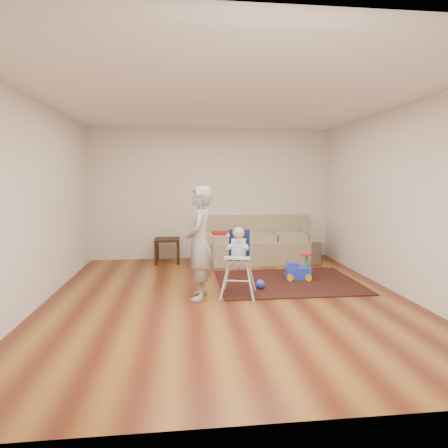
{
  "coord_description": "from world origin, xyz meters",
  "views": [
    {
      "loc": [
        -0.61,
        -5.07,
        1.66
      ],
      "look_at": [
        0.0,
        0.4,
        1.0
      ],
      "focal_mm": 30.0,
      "sensor_mm": 36.0,
      "label": 1
    }
  ],
  "objects": [
    {
      "name": "ground",
      "position": [
        0.0,
        0.0,
        0.0
      ],
      "size": [
        5.5,
        5.5,
        0.0
      ],
      "primitive_type": "plane",
      "color": "#521F10",
      "rests_on": "ground"
    },
    {
      "name": "room_envelope",
      "position": [
        0.0,
        0.53,
        1.88
      ],
      "size": [
        5.04,
        5.52,
        2.72
      ],
      "color": "silver",
      "rests_on": "ground"
    },
    {
      "name": "sofa",
      "position": [
        0.89,
        2.3,
        0.45
      ],
      "size": [
        2.39,
        1.05,
        0.91
      ],
      "rotation": [
        0.0,
        0.0,
        0.04
      ],
      "color": "gray",
      "rests_on": "ground"
    },
    {
      "name": "side_table",
      "position": [
        -0.92,
        2.37,
        0.24
      ],
      "size": [
        0.49,
        0.49,
        0.49
      ],
      "primitive_type": null,
      "color": "black",
      "rests_on": "ground"
    },
    {
      "name": "area_rug",
      "position": [
        1.07,
        0.68,
        0.01
      ],
      "size": [
        2.23,
        1.67,
        0.02
      ],
      "primitive_type": "cube",
      "rotation": [
        0.0,
        0.0,
        0.0
      ],
      "color": "black",
      "rests_on": "ground"
    },
    {
      "name": "ride_on_toy",
      "position": [
        1.28,
        0.81,
        0.23
      ],
      "size": [
        0.43,
        0.33,
        0.43
      ],
      "primitive_type": null,
      "rotation": [
        0.0,
        0.0,
        -0.14
      ],
      "color": "blue",
      "rests_on": "area_rug"
    },
    {
      "name": "toy_ball",
      "position": [
        0.55,
        0.33,
        0.09
      ],
      "size": [
        0.14,
        0.14,
        0.14
      ],
      "primitive_type": "sphere",
      "color": "blue",
      "rests_on": "area_rug"
    },
    {
      "name": "high_chair",
      "position": [
        0.17,
        0.08,
        0.48
      ],
      "size": [
        0.56,
        0.56,
        1.0
      ],
      "rotation": [
        0.0,
        0.0,
        -0.24
      ],
      "color": "silver",
      "rests_on": "ground"
    },
    {
      "name": "adult",
      "position": [
        -0.38,
        0.03,
        0.78
      ],
      "size": [
        0.45,
        0.62,
        1.57
      ],
      "primitive_type": "imported",
      "rotation": [
        0.0,
        0.0,
        -1.72
      ],
      "color": "#979799",
      "rests_on": "ground"
    }
  ]
}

